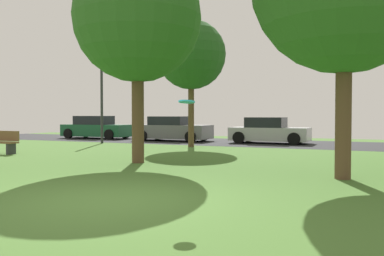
{
  "coord_description": "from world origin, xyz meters",
  "views": [
    {
      "loc": [
        4.34,
        -6.21,
        1.53
      ],
      "look_at": [
        0.0,
        3.38,
        1.2
      ],
      "focal_mm": 39.02,
      "sensor_mm": 36.0,
      "label": 1
    }
  ],
  "objects_px": {
    "street_lamp_post": "(102,102)",
    "parked_car_silver": "(269,131)",
    "parked_car_green": "(96,128)",
    "maple_tree_near": "(191,55)",
    "park_bench": "(1,142)",
    "parked_car_grey": "(173,130)",
    "frisbee_disc": "(187,102)",
    "maple_tree_far": "(137,19)"
  },
  "relations": [
    {
      "from": "frisbee_disc",
      "to": "street_lamp_post",
      "type": "xyz_separation_m",
      "value": [
        -10.78,
        12.27,
        0.5
      ]
    },
    {
      "from": "maple_tree_near",
      "to": "maple_tree_far",
      "type": "height_order",
      "value": "maple_tree_far"
    },
    {
      "from": "parked_car_grey",
      "to": "frisbee_disc",
      "type": "bearing_deg",
      "value": -62.23
    },
    {
      "from": "maple_tree_near",
      "to": "parked_car_silver",
      "type": "height_order",
      "value": "maple_tree_near"
    },
    {
      "from": "maple_tree_far",
      "to": "park_bench",
      "type": "relative_size",
      "value": 4.15
    },
    {
      "from": "frisbee_disc",
      "to": "maple_tree_far",
      "type": "bearing_deg",
      "value": 128.48
    },
    {
      "from": "frisbee_disc",
      "to": "parked_car_green",
      "type": "bearing_deg",
      "value": 131.18
    },
    {
      "from": "frisbee_disc",
      "to": "parked_car_green",
      "type": "distance_m",
      "value": 21.3
    },
    {
      "from": "street_lamp_post",
      "to": "park_bench",
      "type": "bearing_deg",
      "value": -89.94
    },
    {
      "from": "maple_tree_near",
      "to": "parked_car_grey",
      "type": "bearing_deg",
      "value": 127.83
    },
    {
      "from": "parked_car_green",
      "to": "street_lamp_post",
      "type": "relative_size",
      "value": 1.02
    },
    {
      "from": "frisbee_disc",
      "to": "parked_car_green",
      "type": "height_order",
      "value": "frisbee_disc"
    },
    {
      "from": "maple_tree_far",
      "to": "park_bench",
      "type": "xyz_separation_m",
      "value": [
        -6.59,
        0.45,
        -4.12
      ]
    },
    {
      "from": "park_bench",
      "to": "parked_car_green",
      "type": "bearing_deg",
      "value": -72.56
    },
    {
      "from": "parked_car_silver",
      "to": "park_bench",
      "type": "bearing_deg",
      "value": -128.53
    },
    {
      "from": "parked_car_green",
      "to": "park_bench",
      "type": "bearing_deg",
      "value": -72.56
    },
    {
      "from": "parked_car_grey",
      "to": "parked_car_silver",
      "type": "distance_m",
      "value": 5.71
    },
    {
      "from": "parked_car_green",
      "to": "maple_tree_near",
      "type": "bearing_deg",
      "value": -24.96
    },
    {
      "from": "street_lamp_post",
      "to": "maple_tree_far",
      "type": "bearing_deg",
      "value": -46.72
    },
    {
      "from": "maple_tree_near",
      "to": "park_bench",
      "type": "height_order",
      "value": "maple_tree_near"
    },
    {
      "from": "parked_car_silver",
      "to": "park_bench",
      "type": "height_order",
      "value": "parked_car_silver"
    },
    {
      "from": "maple_tree_far",
      "to": "park_bench",
      "type": "height_order",
      "value": "maple_tree_far"
    },
    {
      "from": "parked_car_green",
      "to": "street_lamp_post",
      "type": "bearing_deg",
      "value": -49.23
    },
    {
      "from": "maple_tree_near",
      "to": "maple_tree_far",
      "type": "relative_size",
      "value": 0.91
    },
    {
      "from": "maple_tree_near",
      "to": "parked_car_grey",
      "type": "relative_size",
      "value": 1.37
    },
    {
      "from": "parked_car_grey",
      "to": "park_bench",
      "type": "distance_m",
      "value": 10.33
    },
    {
      "from": "maple_tree_near",
      "to": "street_lamp_post",
      "type": "height_order",
      "value": "maple_tree_near"
    },
    {
      "from": "frisbee_disc",
      "to": "parked_car_green",
      "type": "xyz_separation_m",
      "value": [
        -14.01,
        16.01,
        -1.08
      ]
    },
    {
      "from": "street_lamp_post",
      "to": "parked_car_silver",
      "type": "bearing_deg",
      "value": 24.46
    },
    {
      "from": "parked_car_green",
      "to": "park_bench",
      "type": "height_order",
      "value": "parked_car_green"
    },
    {
      "from": "maple_tree_near",
      "to": "parked_car_green",
      "type": "relative_size",
      "value": 1.32
    },
    {
      "from": "parked_car_silver",
      "to": "street_lamp_post",
      "type": "relative_size",
      "value": 0.92
    },
    {
      "from": "park_bench",
      "to": "street_lamp_post",
      "type": "relative_size",
      "value": 0.36
    },
    {
      "from": "park_bench",
      "to": "maple_tree_near",
      "type": "bearing_deg",
      "value": -130.68
    },
    {
      "from": "maple_tree_far",
      "to": "parked_car_green",
      "type": "xyz_separation_m",
      "value": [
        -9.82,
        10.74,
        -3.92
      ]
    },
    {
      "from": "parked_car_silver",
      "to": "street_lamp_post",
      "type": "bearing_deg",
      "value": -155.54
    },
    {
      "from": "maple_tree_near",
      "to": "parked_car_silver",
      "type": "distance_m",
      "value": 6.14
    },
    {
      "from": "parked_car_silver",
      "to": "street_lamp_post",
      "type": "xyz_separation_m",
      "value": [
        -8.19,
        -3.72,
        1.61
      ]
    },
    {
      "from": "frisbee_disc",
      "to": "parked_car_silver",
      "type": "distance_m",
      "value": 16.24
    },
    {
      "from": "maple_tree_near",
      "to": "street_lamp_post",
      "type": "relative_size",
      "value": 1.35
    },
    {
      "from": "parked_car_green",
      "to": "parked_car_grey",
      "type": "height_order",
      "value": "parked_car_green"
    },
    {
      "from": "parked_car_green",
      "to": "maple_tree_far",
      "type": "bearing_deg",
      "value": -47.57
    }
  ]
}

